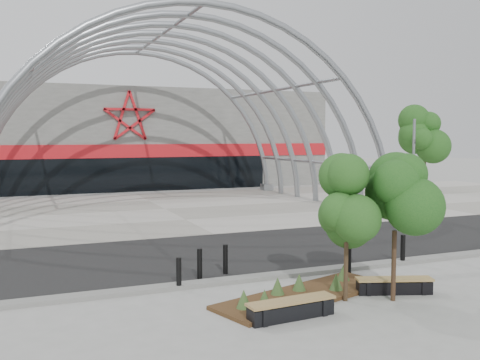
{
  "coord_description": "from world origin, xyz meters",
  "views": [
    {
      "loc": [
        -7.53,
        -14.47,
        4.26
      ],
      "look_at": [
        0.0,
        4.0,
        2.6
      ],
      "focal_mm": 40.0,
      "sensor_mm": 36.0,
      "label": 1
    }
  ],
  "objects_px": {
    "bench_0": "(291,309)",
    "bench_1": "(394,286)",
    "street_tree_0": "(347,203)",
    "street_tree_1": "(395,202)",
    "bollard_2": "(225,259)",
    "signal_pole": "(413,165)"
  },
  "relations": [
    {
      "from": "street_tree_0",
      "to": "street_tree_1",
      "type": "bearing_deg",
      "value": -21.31
    },
    {
      "from": "signal_pole",
      "to": "bench_0",
      "type": "xyz_separation_m",
      "value": [
        -13.72,
        -12.17,
        -2.47
      ]
    },
    {
      "from": "street_tree_1",
      "to": "bench_1",
      "type": "height_order",
      "value": "street_tree_1"
    },
    {
      "from": "signal_pole",
      "to": "street_tree_0",
      "type": "xyz_separation_m",
      "value": [
        -11.79,
        -11.5,
        -0.14
      ]
    },
    {
      "from": "bench_0",
      "to": "bollard_2",
      "type": "height_order",
      "value": "bollard_2"
    },
    {
      "from": "signal_pole",
      "to": "bench_1",
      "type": "bearing_deg",
      "value": -131.74
    },
    {
      "from": "bench_0",
      "to": "street_tree_0",
      "type": "bearing_deg",
      "value": 19.31
    },
    {
      "from": "bench_0",
      "to": "bench_1",
      "type": "xyz_separation_m",
      "value": [
        3.51,
        0.72,
        -0.02
      ]
    },
    {
      "from": "street_tree_0",
      "to": "bollard_2",
      "type": "height_order",
      "value": "street_tree_0"
    },
    {
      "from": "street_tree_0",
      "to": "street_tree_1",
      "type": "height_order",
      "value": "street_tree_1"
    },
    {
      "from": "bench_0",
      "to": "bollard_2",
      "type": "relative_size",
      "value": 2.41
    },
    {
      "from": "street_tree_1",
      "to": "bench_1",
      "type": "xyz_separation_m",
      "value": [
        0.42,
        0.49,
        -2.36
      ]
    },
    {
      "from": "street_tree_1",
      "to": "bollard_2",
      "type": "bearing_deg",
      "value": 127.05
    },
    {
      "from": "signal_pole",
      "to": "street_tree_1",
      "type": "distance_m",
      "value": 16.0
    },
    {
      "from": "street_tree_0",
      "to": "bench_0",
      "type": "distance_m",
      "value": 3.1
    },
    {
      "from": "bench_0",
      "to": "bollard_2",
      "type": "distance_m",
      "value": 4.33
    },
    {
      "from": "bench_0",
      "to": "bench_1",
      "type": "relative_size",
      "value": 1.07
    },
    {
      "from": "signal_pole",
      "to": "street_tree_1",
      "type": "xyz_separation_m",
      "value": [
        -10.64,
        -11.95,
        -0.12
      ]
    },
    {
      "from": "signal_pole",
      "to": "street_tree_0",
      "type": "relative_size",
      "value": 1.45
    },
    {
      "from": "bench_0",
      "to": "bench_1",
      "type": "height_order",
      "value": "bench_0"
    },
    {
      "from": "street_tree_1",
      "to": "street_tree_0",
      "type": "bearing_deg",
      "value": 158.69
    },
    {
      "from": "bollard_2",
      "to": "street_tree_0",
      "type": "bearing_deg",
      "value": -61.97
    }
  ]
}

